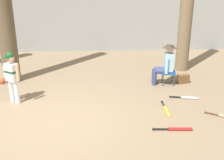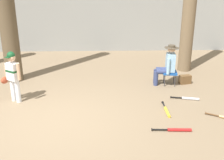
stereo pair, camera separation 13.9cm
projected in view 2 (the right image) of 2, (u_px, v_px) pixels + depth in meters
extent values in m
plane|color=#7F6B51|center=(57.00, 121.00, 5.91)|extent=(60.00, 60.00, 0.00)
cube|color=gray|center=(79.00, 19.00, 11.73)|extent=(18.00, 0.36, 2.78)
cone|color=brown|center=(15.00, 80.00, 8.43)|extent=(0.78, 0.78, 0.30)
cone|color=brown|center=(184.00, 70.00, 9.40)|extent=(0.61, 0.61, 0.26)
cylinder|color=white|center=(18.00, 91.00, 6.77)|extent=(0.12, 0.12, 0.58)
cylinder|color=white|center=(13.00, 90.00, 6.86)|extent=(0.12, 0.12, 0.58)
cube|color=white|center=(13.00, 71.00, 6.64)|extent=(0.36, 0.33, 0.44)
cube|color=#144723|center=(13.00, 71.00, 6.63)|extent=(0.37, 0.34, 0.05)
sphere|color=tan|center=(11.00, 58.00, 6.52)|extent=(0.20, 0.20, 0.20)
sphere|color=#144723|center=(11.00, 55.00, 6.50)|extent=(0.19, 0.19, 0.19)
cube|color=#144723|center=(8.00, 57.00, 6.44)|extent=(0.17, 0.16, 0.02)
cylinder|color=tan|center=(19.00, 72.00, 6.49)|extent=(0.11, 0.11, 0.42)
cylinder|color=tan|center=(6.00, 74.00, 6.74)|extent=(0.11, 0.11, 0.40)
ellipsoid|color=#AD472D|center=(5.00, 80.00, 6.76)|extent=(0.22, 0.25, 0.18)
cube|color=#194C9E|center=(170.00, 72.00, 7.91)|extent=(0.45, 0.45, 0.06)
cylinder|color=#333338|center=(165.00, 80.00, 7.85)|extent=(0.02, 0.02, 0.38)
cylinder|color=#333338|center=(164.00, 77.00, 8.13)|extent=(0.02, 0.02, 0.38)
cylinder|color=#333338|center=(175.00, 80.00, 7.82)|extent=(0.02, 0.02, 0.38)
cylinder|color=#333338|center=(174.00, 77.00, 8.10)|extent=(0.02, 0.02, 0.38)
cylinder|color=navy|center=(156.00, 78.00, 7.91)|extent=(0.13, 0.13, 0.43)
cylinder|color=navy|center=(156.00, 76.00, 8.10)|extent=(0.13, 0.13, 0.43)
cylinder|color=navy|center=(163.00, 72.00, 7.82)|extent=(0.42, 0.20, 0.15)
cylinder|color=navy|center=(163.00, 70.00, 8.01)|extent=(0.42, 0.20, 0.15)
cube|color=#8CB7D8|center=(171.00, 62.00, 7.81)|extent=(0.28, 0.39, 0.52)
cylinder|color=#8CB7D8|center=(168.00, 66.00, 7.63)|extent=(0.10, 0.10, 0.46)
cylinder|color=#8CB7D8|center=(167.00, 62.00, 8.04)|extent=(0.10, 0.10, 0.46)
sphere|color=tan|center=(172.00, 49.00, 7.67)|extent=(0.22, 0.22, 0.22)
cylinder|color=#4C4233|center=(172.00, 48.00, 7.66)|extent=(0.40, 0.40, 0.02)
cylinder|color=#4C4233|center=(172.00, 47.00, 7.65)|extent=(0.20, 0.20, 0.09)
cube|color=brown|center=(185.00, 79.00, 8.08)|extent=(0.37, 0.26, 0.26)
cylinder|color=#B7BCC6|center=(190.00, 99.00, 6.98)|extent=(0.43, 0.17, 0.07)
cylinder|color=black|center=(176.00, 97.00, 7.05)|extent=(0.29, 0.10, 0.03)
cylinder|color=black|center=(171.00, 97.00, 7.08)|extent=(0.03, 0.06, 0.06)
cylinder|color=brown|center=(212.00, 115.00, 6.13)|extent=(0.27, 0.19, 0.03)
cylinder|color=brown|center=(205.00, 113.00, 6.20)|extent=(0.04, 0.06, 0.06)
cylinder|color=yellow|center=(167.00, 112.00, 6.25)|extent=(0.07, 0.47, 0.07)
cylinder|color=black|center=(164.00, 105.00, 6.61)|extent=(0.04, 0.31, 0.03)
cylinder|color=black|center=(163.00, 102.00, 6.76)|extent=(0.06, 0.02, 0.06)
cylinder|color=red|center=(180.00, 130.00, 5.49)|extent=(0.49, 0.09, 0.07)
cylinder|color=black|center=(160.00, 130.00, 5.50)|extent=(0.32, 0.05, 0.03)
cylinder|color=black|center=(152.00, 129.00, 5.50)|extent=(0.02, 0.06, 0.06)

